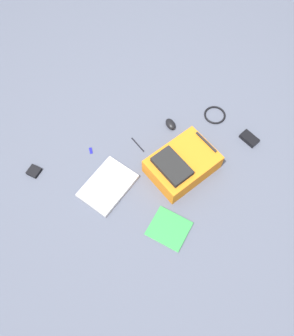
% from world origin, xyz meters
% --- Properties ---
extents(ground_plane, '(4.12, 4.12, 0.00)m').
position_xyz_m(ground_plane, '(0.00, 0.00, 0.00)').
color(ground_plane, '#4C5160').
extents(backpack, '(0.49, 0.41, 0.17)m').
position_xyz_m(backpack, '(-0.10, 0.21, 0.07)').
color(backpack, orange).
rests_on(backpack, ground_plane).
extents(laptop, '(0.35, 0.25, 0.03)m').
position_xyz_m(laptop, '(0.28, -0.10, 0.02)').
color(laptop, '#929296').
rests_on(laptop, ground_plane).
extents(book_comic, '(0.23, 0.25, 0.02)m').
position_xyz_m(book_comic, '(0.29, 0.37, 0.01)').
color(book_comic, silver).
rests_on(book_comic, ground_plane).
extents(computer_mouse, '(0.10, 0.11, 0.04)m').
position_xyz_m(computer_mouse, '(-0.34, -0.04, 0.02)').
color(computer_mouse, black).
rests_on(computer_mouse, ground_plane).
extents(cable_coil, '(0.15, 0.15, 0.01)m').
position_xyz_m(cable_coil, '(-0.59, 0.17, 0.01)').
color(cable_coil, black).
rests_on(cable_coil, ground_plane).
extents(power_brick, '(0.10, 0.14, 0.03)m').
position_xyz_m(power_brick, '(-0.55, 0.46, 0.02)').
color(power_brick, black).
rests_on(power_brick, ground_plane).
extents(pen_black, '(0.05, 0.13, 0.01)m').
position_xyz_m(pen_black, '(-0.09, -0.13, 0.00)').
color(pen_black, black).
rests_on(pen_black, ground_plane).
extents(earbud_pouch, '(0.09, 0.09, 0.02)m').
position_xyz_m(earbud_pouch, '(0.47, -0.56, 0.01)').
color(earbud_pouch, black).
rests_on(earbud_pouch, ground_plane).
extents(usb_stick, '(0.04, 0.05, 0.01)m').
position_xyz_m(usb_stick, '(0.14, -0.36, 0.00)').
color(usb_stick, '#191999').
rests_on(usb_stick, ground_plane).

